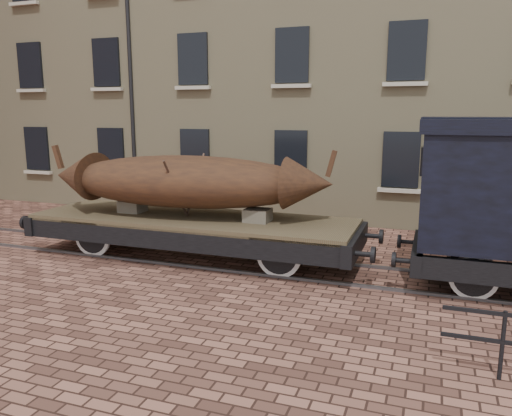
% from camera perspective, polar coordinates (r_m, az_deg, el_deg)
% --- Properties ---
extents(ground, '(90.00, 90.00, 0.00)m').
position_cam_1_polar(ground, '(11.66, 9.10, -7.40)').
color(ground, '#4D2F26').
extents(warehouse_cream, '(40.00, 10.19, 14.00)m').
position_cam_1_polar(warehouse_cream, '(21.19, 23.62, 19.21)').
color(warehouse_cream, tan).
rests_on(warehouse_cream, ground).
extents(rail_track, '(30.00, 1.52, 0.06)m').
position_cam_1_polar(rail_track, '(11.65, 9.11, -7.26)').
color(rail_track, '#59595E').
rests_on(rail_track, ground).
extents(flatcar_wagon, '(9.15, 2.48, 1.38)m').
position_cam_1_polar(flatcar_wagon, '(12.57, -7.27, -1.93)').
color(flatcar_wagon, brown).
rests_on(flatcar_wagon, ground).
extents(iron_boat, '(7.33, 2.66, 1.73)m').
position_cam_1_polar(iron_boat, '(12.44, -8.01, 3.05)').
color(iron_boat, '#4B2C18').
rests_on(iron_boat, flatcar_wagon).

